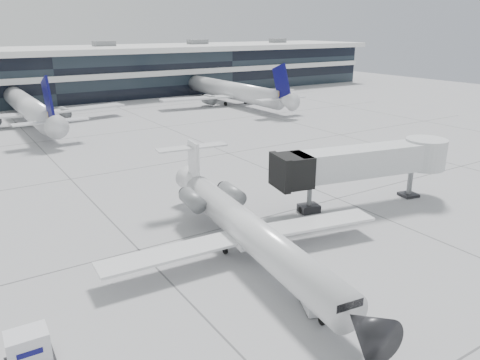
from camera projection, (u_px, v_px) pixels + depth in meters
ground at (251, 221)px, 39.66m from camera, size 220.00×220.00×0.00m
terminal at (44, 77)px, 103.53m from camera, size 170.00×22.00×10.00m
bg_jet_center at (31, 123)px, 79.42m from camera, size 32.00×40.00×9.60m
bg_jet_right at (231, 103)px, 100.03m from camera, size 32.00×40.00×9.60m
regional_jet at (248, 229)px, 33.00m from camera, size 21.18×26.44×6.10m
jet_bridge at (371, 161)px, 42.52m from camera, size 17.28×6.44×5.57m
baggage_tug at (314, 297)px, 27.29m from camera, size 2.18×2.64×1.46m
cargo_uld at (28, 349)px, 22.50m from camera, size 2.27×1.71×1.81m
traffic_cone at (197, 180)px, 49.15m from camera, size 0.45×0.45×0.64m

